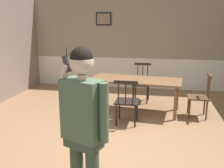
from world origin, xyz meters
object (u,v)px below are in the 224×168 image
dining_table (135,82)px  person_figure (84,121)px  chair_near_window (200,96)px  chair_at_table_head (127,101)px  chair_by_doorway (142,83)px

dining_table → person_figure: 3.41m
chair_near_window → chair_at_table_head: size_ratio=1.02×
chair_at_table_head → dining_table: bearing=84.7°
chair_near_window → person_figure: (-1.61, -3.23, 0.58)m
dining_table → person_figure: (-0.20, -3.39, 0.37)m
person_figure → chair_at_table_head: bearing=-70.9°
dining_table → chair_by_doorway: (0.09, 0.82, -0.20)m
chair_near_window → chair_by_doorway: size_ratio=0.97×
dining_table → person_figure: size_ratio=1.20×
chair_near_window → chair_at_table_head: chair_near_window is taller
dining_table → chair_at_table_head: 0.85m
chair_near_window → chair_by_doorway: chair_by_doorway is taller
chair_near_window → dining_table: bearing=85.3°
chair_at_table_head → person_figure: size_ratio=0.52×
chair_at_table_head → person_figure: (-0.11, -2.56, 0.57)m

